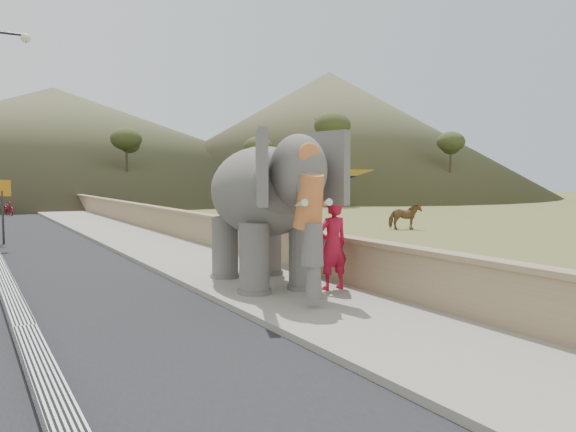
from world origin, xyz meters
The scene contains 13 objects.
ground centered at (0.00, 0.00, 0.00)m, with size 160.00×160.00×0.00m, color olive.
walkway centered at (0.00, 10.00, 0.07)m, with size 3.00×120.00×0.15m, color #9E9687.
parapet centered at (1.65, 10.00, 0.55)m, with size 0.30×120.00×1.10m, color tan.
signboard centered at (-4.50, 13.88, 1.64)m, with size 0.60×0.08×2.40m.
cow centered at (12.33, 10.94, 0.63)m, with size 0.68×1.49×1.25m, color brown.
distant_car centered at (19.07, 34.10, 0.72)m, with size 1.70×4.23×1.44m, color silver.
bus_white centered at (22.86, 34.88, 1.55)m, with size 2.50×11.00×3.10m, color white.
bus_orange centered at (28.79, 32.52, 1.55)m, with size 2.50×11.00×3.10m, color #BF8121.
hill_right centered at (36.00, 52.00, 8.00)m, with size 56.00×56.00×16.00m, color brown.
hill_far centered at (5.00, 70.00, 7.00)m, with size 80.00×80.00×14.00m, color brown.
elephant_and_man centered at (0.02, 1.91, 1.75)m, with size 2.71×4.67×3.22m.
motorcyclist centered at (-3.56, 30.89, 0.80)m, with size 1.68×1.89×2.03m.
trees centered at (-0.21, 27.91, 4.12)m, with size 48.26×41.36×9.62m.
Camera 1 is at (-5.78, -9.13, 2.56)m, focal length 35.00 mm.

